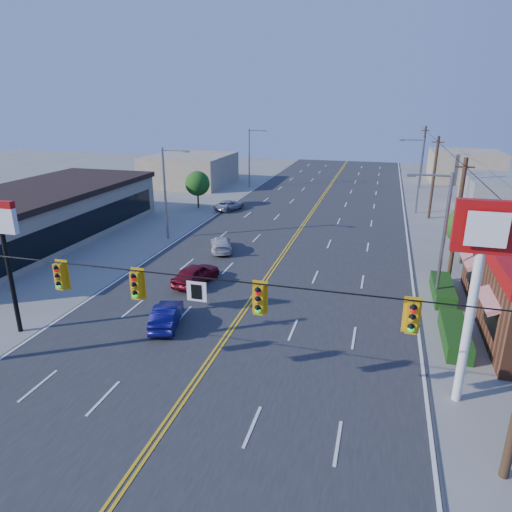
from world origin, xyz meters
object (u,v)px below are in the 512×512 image
(car_blue, at_px, (166,316))
(kfc_pylon, at_px, (479,264))
(car_silver, at_px, (230,205))
(pizza_hut_sign, at_px, (3,240))
(car_white, at_px, (221,245))
(car_magenta, at_px, (196,275))
(signal_span, at_px, (164,302))

(car_blue, bearing_deg, kfc_pylon, 154.63)
(car_blue, xyz_separation_m, car_silver, (-5.53, 27.14, -0.07))
(pizza_hut_sign, relative_size, car_white, 1.71)
(pizza_hut_sign, height_order, car_blue, pizza_hut_sign)
(car_magenta, relative_size, car_silver, 1.04)
(signal_span, distance_m, pizza_hut_sign, 11.60)
(signal_span, height_order, car_white, signal_span)
(car_blue, distance_m, car_white, 13.22)
(signal_span, xyz_separation_m, kfc_pylon, (11.12, 4.00, 1.16))
(pizza_hut_sign, distance_m, car_white, 17.46)
(car_blue, distance_m, car_silver, 27.69)
(signal_span, relative_size, car_blue, 6.55)
(signal_span, height_order, kfc_pylon, signal_span)
(kfc_pylon, height_order, pizza_hut_sign, kfc_pylon)
(car_white, bearing_deg, pizza_hut_sign, 47.49)
(signal_span, bearing_deg, car_magenta, 108.51)
(kfc_pylon, xyz_separation_m, car_magenta, (-15.36, 8.67, -5.35))
(kfc_pylon, height_order, car_silver, kfc_pylon)
(car_white, bearing_deg, car_blue, 74.61)
(car_blue, bearing_deg, car_silver, -93.55)
(car_magenta, height_order, car_blue, car_magenta)
(pizza_hut_sign, relative_size, car_magenta, 1.67)
(pizza_hut_sign, xyz_separation_m, car_magenta, (6.64, 8.67, -4.49))
(pizza_hut_sign, height_order, car_silver, pizza_hut_sign)
(car_silver, bearing_deg, pizza_hut_sign, 106.69)
(signal_span, distance_m, kfc_pylon, 11.87)
(kfc_pylon, xyz_separation_m, car_silver, (-20.11, 29.79, -5.50))
(signal_span, relative_size, car_white, 6.06)
(pizza_hut_sign, distance_m, car_blue, 9.11)
(pizza_hut_sign, height_order, car_white, pizza_hut_sign)
(car_blue, relative_size, car_silver, 0.95)
(pizza_hut_sign, bearing_deg, car_white, 69.59)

